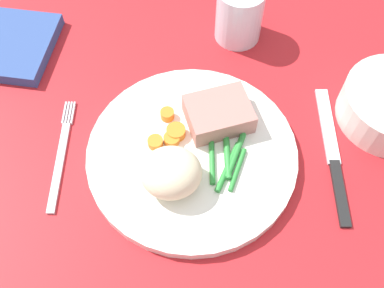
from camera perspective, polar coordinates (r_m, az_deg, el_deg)
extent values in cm
cube|color=red|center=(58.10, 3.38, -2.19)|extent=(120.00, 90.00, 2.00)
cylinder|color=white|center=(56.64, 0.00, -0.93)|extent=(26.96, 26.96, 1.60)
cube|color=#B2756B|center=(57.03, 3.70, 3.93)|extent=(9.66, 8.51, 3.10)
ellipsoid|color=beige|center=(51.47, -2.75, -3.76)|extent=(7.37, 6.78, 5.08)
cylinder|color=orange|center=(58.09, -3.24, 3.87)|extent=(1.83, 1.83, 1.23)
cylinder|color=orange|center=(56.54, -2.09, 1.58)|extent=(2.48, 2.48, 1.21)
cylinder|color=orange|center=(55.95, -4.78, 0.21)|extent=(1.98, 1.98, 1.07)
cylinder|color=orange|center=(56.07, -2.66, 0.62)|extent=(2.08, 2.08, 1.04)
cylinder|color=#2D8C38|center=(54.40, 5.94, -3.33)|extent=(2.62, 5.96, 0.62)
cylinder|color=#2D8C38|center=(54.77, 2.61, -2.07)|extent=(0.75, 6.73, 0.69)
cylinder|color=#2D8C38|center=(55.22, 5.66, -1.49)|extent=(3.11, 6.64, 0.79)
cylinder|color=#2D8C38|center=(55.33, 4.58, -1.12)|extent=(0.99, 8.27, 0.81)
cylinder|color=#2D8C38|center=(54.40, 4.69, -2.98)|extent=(3.50, 6.95, 0.73)
cube|color=silver|center=(58.80, -16.91, -2.77)|extent=(1.00, 13.00, 0.40)
cube|color=silver|center=(63.10, -16.26, 3.90)|extent=(0.24, 3.60, 0.40)
cube|color=silver|center=(62.99, -15.91, 3.91)|extent=(0.24, 3.60, 0.40)
cube|color=silver|center=(62.88, -15.56, 3.91)|extent=(0.24, 3.60, 0.40)
cube|color=silver|center=(62.77, -15.21, 3.92)|extent=(0.24, 3.60, 0.40)
cube|color=black|center=(57.60, 18.65, -6.04)|extent=(1.30, 9.00, 0.64)
cube|color=silver|center=(62.22, 17.20, 2.33)|extent=(1.70, 12.00, 0.40)
cylinder|color=silver|center=(67.72, 6.18, 16.48)|extent=(7.00, 7.00, 8.55)
cylinder|color=silver|center=(69.15, 6.02, 15.21)|extent=(6.44, 6.44, 4.37)
cube|color=#334C8C|center=(72.76, -22.24, 11.81)|extent=(13.33, 14.80, 1.79)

